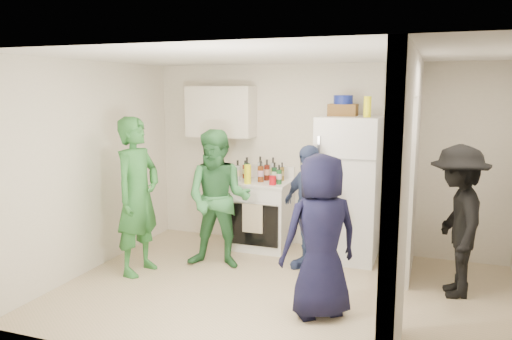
% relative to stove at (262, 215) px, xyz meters
% --- Properties ---
extents(floor, '(4.80, 4.80, 0.00)m').
position_rel_stove_xyz_m(floor, '(0.74, -1.37, -0.47)').
color(floor, '#C4AB8A').
rests_on(floor, ground).
extents(wall_back, '(4.80, 0.00, 4.80)m').
position_rel_stove_xyz_m(wall_back, '(0.74, 0.33, 0.78)').
color(wall_back, silver).
rests_on(wall_back, floor).
extents(wall_front, '(4.80, 0.00, 4.80)m').
position_rel_stove_xyz_m(wall_front, '(0.74, -3.07, 0.78)').
color(wall_front, silver).
rests_on(wall_front, floor).
extents(wall_left, '(0.00, 3.40, 3.40)m').
position_rel_stove_xyz_m(wall_left, '(-1.66, -1.37, 0.78)').
color(wall_left, silver).
rests_on(wall_left, floor).
extents(ceiling, '(4.80, 4.80, 0.00)m').
position_rel_stove_xyz_m(ceiling, '(0.74, -1.37, 2.03)').
color(ceiling, white).
rests_on(ceiling, wall_back).
extents(partition_pier_back, '(0.12, 1.20, 2.50)m').
position_rel_stove_xyz_m(partition_pier_back, '(1.94, -0.27, 0.78)').
color(partition_pier_back, silver).
rests_on(partition_pier_back, floor).
extents(partition_pier_front, '(0.12, 1.20, 2.50)m').
position_rel_stove_xyz_m(partition_pier_front, '(1.94, -2.47, 0.78)').
color(partition_pier_front, silver).
rests_on(partition_pier_front, floor).
extents(partition_header, '(0.12, 1.00, 0.40)m').
position_rel_stove_xyz_m(partition_header, '(1.94, -1.37, 1.83)').
color(partition_header, silver).
rests_on(partition_header, partition_pier_back).
extents(stove, '(0.78, 0.65, 0.93)m').
position_rel_stove_xyz_m(stove, '(0.00, 0.00, 0.00)').
color(stove, white).
rests_on(stove, floor).
extents(upper_cabinet, '(0.95, 0.34, 0.70)m').
position_rel_stove_xyz_m(upper_cabinet, '(-0.66, 0.15, 1.38)').
color(upper_cabinet, silver).
rests_on(upper_cabinet, wall_back).
extents(fridge, '(0.75, 0.73, 1.83)m').
position_rel_stove_xyz_m(fridge, '(1.17, -0.03, 0.45)').
color(fridge, white).
rests_on(fridge, floor).
extents(wicker_basket, '(0.35, 0.25, 0.15)m').
position_rel_stove_xyz_m(wicker_basket, '(1.07, 0.02, 1.44)').
color(wicker_basket, brown).
rests_on(wicker_basket, fridge).
extents(blue_bowl, '(0.24, 0.24, 0.11)m').
position_rel_stove_xyz_m(blue_bowl, '(1.07, 0.02, 1.57)').
color(blue_bowl, navy).
rests_on(blue_bowl, wicker_basket).
extents(yellow_cup_stack_top, '(0.09, 0.09, 0.25)m').
position_rel_stove_xyz_m(yellow_cup_stack_top, '(1.39, -0.13, 1.49)').
color(yellow_cup_stack_top, '#FFFB15').
rests_on(yellow_cup_stack_top, fridge).
extents(wall_clock, '(0.22, 0.02, 0.22)m').
position_rel_stove_xyz_m(wall_clock, '(0.79, 0.31, 1.23)').
color(wall_clock, white).
rests_on(wall_clock, wall_back).
extents(spice_shelf, '(0.35, 0.08, 0.03)m').
position_rel_stove_xyz_m(spice_shelf, '(0.74, 0.28, 0.88)').
color(spice_shelf, olive).
rests_on(spice_shelf, wall_back).
extents(yellow_cup_stack_stove, '(0.09, 0.09, 0.25)m').
position_rel_stove_xyz_m(yellow_cup_stack_stove, '(-0.12, -0.22, 0.59)').
color(yellow_cup_stack_stove, '#FFFB15').
rests_on(yellow_cup_stack_stove, stove).
extents(red_cup, '(0.09, 0.09, 0.12)m').
position_rel_stove_xyz_m(red_cup, '(0.22, -0.20, 0.53)').
color(red_cup, '#B90C16').
rests_on(red_cup, stove).
extents(person_green_left, '(0.51, 0.72, 1.86)m').
position_rel_stove_xyz_m(person_green_left, '(-1.06, -1.37, 0.46)').
color(person_green_left, '#2C7032').
rests_on(person_green_left, floor).
extents(person_green_center, '(0.91, 0.75, 1.69)m').
position_rel_stove_xyz_m(person_green_center, '(-0.25, -0.88, 0.38)').
color(person_green_center, '#367B43').
rests_on(person_green_center, floor).
extents(person_denim, '(0.93, 0.84, 1.52)m').
position_rel_stove_xyz_m(person_denim, '(0.80, -0.60, 0.30)').
color(person_denim, '#344972').
rests_on(person_denim, floor).
extents(person_navy, '(0.92, 0.87, 1.58)m').
position_rel_stove_xyz_m(person_navy, '(1.21, -1.77, 0.33)').
color(person_navy, black).
rests_on(person_navy, floor).
extents(person_nook, '(0.73, 1.11, 1.61)m').
position_rel_stove_xyz_m(person_nook, '(2.45, -0.80, 0.34)').
color(person_nook, black).
rests_on(person_nook, floor).
extents(bottle_a, '(0.08, 0.08, 0.25)m').
position_rel_stove_xyz_m(bottle_a, '(-0.29, 0.14, 0.59)').
color(bottle_a, maroon).
rests_on(bottle_a, stove).
extents(bottle_b, '(0.08, 0.08, 0.33)m').
position_rel_stove_xyz_m(bottle_b, '(-0.18, -0.08, 0.63)').
color(bottle_b, '#1B5320').
rests_on(bottle_b, stove).
extents(bottle_c, '(0.07, 0.07, 0.31)m').
position_rel_stove_xyz_m(bottle_c, '(-0.07, 0.14, 0.62)').
color(bottle_c, '#AFB9BE').
rests_on(bottle_c, stove).
extents(bottle_d, '(0.08, 0.08, 0.29)m').
position_rel_stove_xyz_m(bottle_d, '(0.00, -0.05, 0.61)').
color(bottle_d, '#642F11').
rests_on(bottle_d, stove).
extents(bottle_e, '(0.07, 0.07, 0.31)m').
position_rel_stove_xyz_m(bottle_e, '(0.10, 0.18, 0.62)').
color(bottle_e, '#ABB1BE').
rests_on(bottle_e, stove).
extents(bottle_f, '(0.07, 0.07, 0.26)m').
position_rel_stove_xyz_m(bottle_f, '(0.18, 0.01, 0.60)').
color(bottle_f, '#153B20').
rests_on(bottle_f, stove).
extents(bottle_g, '(0.06, 0.06, 0.25)m').
position_rel_stove_xyz_m(bottle_g, '(0.25, 0.14, 0.59)').
color(bottle_g, olive).
rests_on(bottle_g, stove).
extents(bottle_h, '(0.08, 0.08, 0.29)m').
position_rel_stove_xyz_m(bottle_h, '(-0.30, -0.11, 0.61)').
color(bottle_h, silver).
rests_on(bottle_h, stove).
extents(bottle_i, '(0.08, 0.08, 0.29)m').
position_rel_stove_xyz_m(bottle_i, '(0.04, 0.09, 0.61)').
color(bottle_i, '#59180F').
rests_on(bottle_i, stove).
extents(bottle_j, '(0.07, 0.07, 0.26)m').
position_rel_stove_xyz_m(bottle_j, '(0.28, -0.12, 0.59)').
color(bottle_j, '#1E5728').
rests_on(bottle_j, stove).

